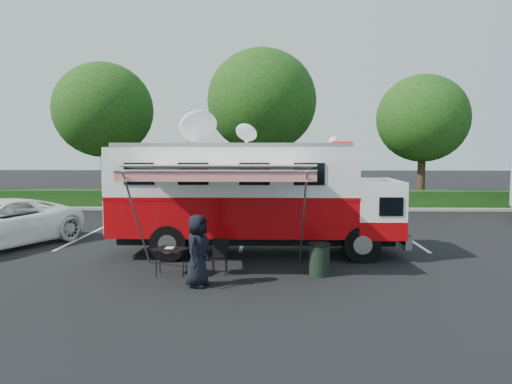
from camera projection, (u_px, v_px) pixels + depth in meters
ground_plane at (256, 254)px, 15.54m from camera, size 120.00×120.00×0.00m
back_border at (282, 118)px, 27.92m from camera, size 60.00×6.14×8.87m
stall_lines at (244, 237)px, 18.54m from camera, size 24.12×5.50×0.01m
command_truck at (253, 196)px, 15.38m from camera, size 8.86×2.44×4.26m
awning at (219, 170)px, 12.80m from camera, size 4.84×2.51×2.92m
person at (198, 286)px, 11.91m from camera, size 0.76×0.97×1.73m
folding_table at (171, 250)px, 12.87m from camera, size 1.00×0.86×0.72m
folding_chair at (220, 253)px, 13.12m from camera, size 0.48×0.50×0.91m
trash_bin at (319, 259)px, 12.88m from camera, size 0.56×0.56×0.84m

